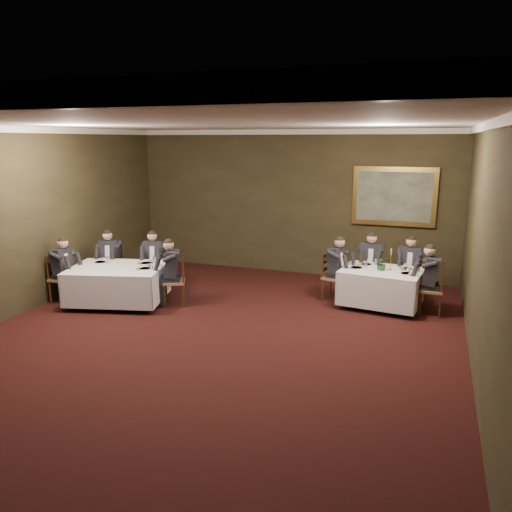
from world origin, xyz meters
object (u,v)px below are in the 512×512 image
Objects in this scene: diner_main_backleft at (370,271)px; chair_sec_endright at (175,291)px; chair_main_endright at (431,300)px; chair_sec_endleft at (63,288)px; centerpiece at (382,263)px; chair_main_backleft at (370,281)px; chair_main_endleft at (334,287)px; chair_sec_backright at (155,278)px; painting at (394,197)px; diner_main_backright at (409,275)px; table_main at (381,285)px; table_second at (118,282)px; diner_main_endleft at (335,276)px; diner_sec_backright at (155,268)px; diner_main_endright at (431,288)px; diner_sec_endleft at (63,278)px; diner_sec_backleft at (111,267)px; chair_main_backright at (408,286)px; candlestick at (391,262)px; chair_sec_backleft at (112,277)px; diner_sec_endright at (174,280)px.

diner_main_backleft reaches higher than chair_sec_endright.
chair_main_endright and chair_sec_endleft have the same top height.
chair_sec_endleft is 3.43× the size of centerpiece.
chair_main_backleft is 1.58m from chair_main_endright.
chair_main_endleft is (-0.64, -0.69, -0.23)m from diner_main_backleft.
chair_main_endright is at bearing -102.33° from chair_sec_endright.
chair_sec_endright is (0.89, -0.74, 0.00)m from chair_sec_backright.
chair_sec_backright is 0.54× the size of painting.
table_main is at bearing 58.70° from diner_main_backright.
table_second is at bearing -144.96° from painting.
diner_main_backright is at bearing 127.25° from diner_main_endleft.
chair_sec_backright is 0.74× the size of diner_sec_backright.
diner_main_backleft reaches higher than chair_main_backleft.
table_second is 5.29m from centerpiece.
diner_sec_endleft is at bearing 104.51° from diner_main_endright.
diner_main_backright reaches higher than chair_main_endright.
diner_main_backright is at bearing -68.37° from painting.
diner_sec_backleft is 1.00× the size of diner_sec_endleft.
chair_main_backleft is at bearing 112.99° from diner_sec_endleft.
diner_main_backleft is at bearing 112.90° from diner_sec_endleft.
chair_main_endright is (1.27, -0.93, -0.23)m from diner_main_backleft.
chair_main_backleft is 0.74× the size of diner_main_backright.
table_main is 1.66× the size of chair_sec_backright.
chair_sec_endright is at bearing 126.46° from chair_sec_backright.
diner_sec_endleft reaches higher than centerpiece.
painting is (-0.94, 2.08, 1.49)m from diner_main_endright.
chair_main_endleft is 1.92m from chair_main_endright.
chair_main_backright is 1.00m from candlestick.
diner_sec_endleft is (-0.40, -1.09, 0.23)m from chair_sec_backleft.
diner_main_backleft is at bearing -3.40° from diner_main_backright.
diner_main_backright and diner_sec_endright have the same top height.
diner_sec_endright is at bearing 27.51° from diner_main_backleft.
centerpiece reaches higher than chair_sec_backright.
table_main is 1.23× the size of diner_main_endleft.
table_main is at bearing -163.08° from candlestick.
diner_sec_backleft is at bearing -154.44° from painting.
chair_main_backleft is 0.96m from chair_main_endleft.
diner_main_endright is at bearing -102.30° from chair_sec_endright.
chair_sec_backright is 0.23m from diner_sec_backright.
table_main is 1.23× the size of diner_main_endright.
diner_sec_backleft reaches higher than chair_main_backleft.
diner_main_backright is 1.35× the size of chair_sec_endleft.
chair_sec_endleft is at bearing -148.16° from painting.
table_second is 6.16m from diner_main_endright.
diner_main_backleft is 4.61× the size of centerpiece.
diner_sec_backright is 5.01m from candlestick.
diner_sec_backright reaches higher than chair_main_backright.
chair_main_backright is at bearing 109.56° from diner_sec_endleft.
chair_sec_backright is (0.96, 0.27, -0.23)m from diner_sec_backleft.
chair_main_endright is 5.78m from diner_sec_backright.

